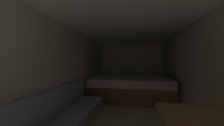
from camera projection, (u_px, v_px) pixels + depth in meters
The scene contains 7 objects.
ground_plane at pixel (128, 120), 2.61m from camera, with size 7.43×7.43×0.00m, color beige.
wall_back at pixel (131, 67), 5.30m from camera, with size 2.66×0.05×1.96m, color beige.
wall_left at pixel (69, 71), 2.82m from camera, with size 0.05×5.43×1.96m, color beige.
wall_right at pixel (198, 73), 2.37m from camera, with size 0.05×5.43×1.96m, color beige.
ceiling_slab at pixel (128, 23), 2.58m from camera, with size 2.66×5.43×0.05m, color white.
bed at pixel (130, 87), 4.30m from camera, with size 2.44×1.92×0.86m.
sofa_left at pixel (59, 125), 1.94m from camera, with size 0.62×2.70×0.73m.
Camera 1 is at (0.12, -0.60, 1.21)m, focal length 20.35 mm.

